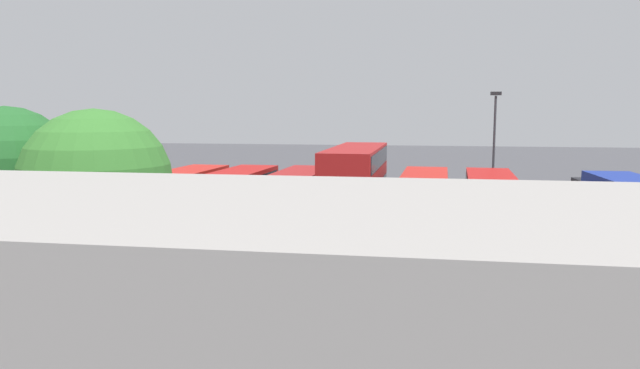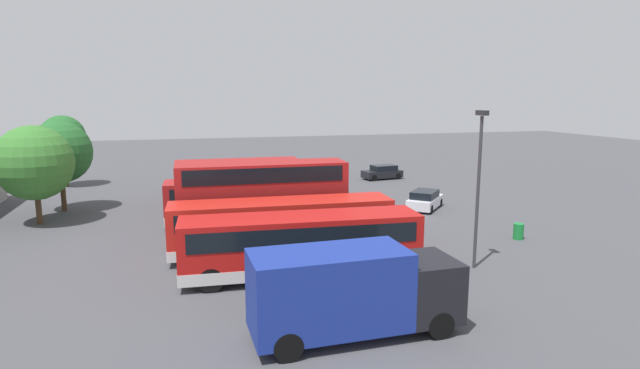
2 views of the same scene
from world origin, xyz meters
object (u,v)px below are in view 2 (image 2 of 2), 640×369
object	(u,v)px
bus_single_deck_fifth	(252,189)
car_hatchback_silver	(383,172)
car_small_green	(425,200)
lamp_post_tall	(479,177)
waste_bin_yellow	(518,231)
bus_single_deck_seventh	(238,175)
bus_single_deck_sixth	(245,182)
bus_single_deck_second	(282,225)
bus_double_decker_third	(262,197)
bus_single_deck_fourth	(256,199)
box_truck_blue	(352,290)
bus_single_deck_near_end	(301,243)

from	to	relation	value
bus_single_deck_fifth	car_hatchback_silver	world-z (taller)	bus_single_deck_fifth
car_small_green	lamp_post_tall	bearing A→B (deg)	163.44
bus_single_deck_fifth	waste_bin_yellow	bearing A→B (deg)	-129.93
bus_single_deck_seventh	lamp_post_tall	size ratio (longest dim) A/B	1.37
car_small_green	bus_single_deck_sixth	bearing A→B (deg)	64.04
bus_single_deck_second	car_small_green	size ratio (longest dim) A/B	2.93
bus_single_deck_second	bus_single_deck_seventh	world-z (taller)	same
bus_single_deck_second	bus_double_decker_third	size ratio (longest dim) A/B	1.18
bus_single_deck_seventh	bus_single_deck_sixth	bearing A→B (deg)	-178.11
bus_single_deck_second	car_hatchback_silver	xyz separation A→B (m)	(21.80, -14.84, -0.92)
car_hatchback_silver	lamp_post_tall	distance (m)	27.49
bus_single_deck_fourth	bus_single_deck_seventh	world-z (taller)	same
lamp_post_tall	box_truck_blue	bearing A→B (deg)	122.34
bus_single_deck_seventh	car_small_green	world-z (taller)	bus_single_deck_seventh
bus_single_deck_second	lamp_post_tall	bearing A→B (deg)	-118.35
bus_single_deck_second	box_truck_blue	xyz separation A→B (m)	(-9.98, -0.49, 0.08)
bus_single_deck_fifth	bus_single_deck_seventh	size ratio (longest dim) A/B	1.03
bus_single_deck_second	waste_bin_yellow	world-z (taller)	bus_single_deck_second
bus_single_deck_seventh	waste_bin_yellow	size ratio (longest dim) A/B	11.21
bus_single_deck_fourth	bus_single_deck_near_end	bearing A→B (deg)	-177.31
car_small_green	waste_bin_yellow	world-z (taller)	car_small_green
bus_single_deck_seventh	box_truck_blue	bearing A→B (deg)	-178.44
bus_single_deck_sixth	car_hatchback_silver	bearing A→B (deg)	-62.95
bus_single_deck_seventh	waste_bin_yellow	world-z (taller)	bus_single_deck_seventh
bus_single_deck_near_end	bus_single_deck_fourth	world-z (taller)	same
car_hatchback_silver	car_small_green	xyz separation A→B (m)	(-13.83, 2.29, -0.00)
bus_single_deck_near_end	lamp_post_tall	distance (m)	9.14
bus_double_decker_third	lamp_post_tall	bearing A→B (deg)	-132.24
lamp_post_tall	waste_bin_yellow	world-z (taller)	lamp_post_tall
bus_single_deck_near_end	car_small_green	xyz separation A→B (m)	(11.60, -12.36, -0.92)
bus_single_deck_fourth	lamp_post_tall	distance (m)	15.40
bus_single_deck_near_end	bus_double_decker_third	size ratio (longest dim) A/B	1.12
bus_single_deck_fifth	lamp_post_tall	world-z (taller)	lamp_post_tall
bus_single_deck_second	bus_double_decker_third	xyz separation A→B (m)	(3.65, 0.45, 0.82)
bus_single_deck_second	bus_single_deck_seventh	distance (m)	18.11
bus_single_deck_seventh	box_truck_blue	xyz separation A→B (m)	(-28.09, -0.77, 0.09)
bus_single_deck_sixth	waste_bin_yellow	xyz separation A→B (m)	(-15.10, -14.29, -1.14)
box_truck_blue	waste_bin_yellow	distance (m)	16.41
bus_single_deck_fourth	waste_bin_yellow	xyz separation A→B (m)	(-8.28, -14.47, -1.15)
bus_single_deck_fourth	car_hatchback_silver	distance (m)	20.98
bus_single_deck_near_end	bus_single_deck_seventh	distance (m)	21.74
bus_single_deck_seventh	lamp_post_tall	world-z (taller)	lamp_post_tall
car_hatchback_silver	car_small_green	world-z (taller)	same
bus_double_decker_third	box_truck_blue	bearing A→B (deg)	-176.03
car_small_green	waste_bin_yellow	distance (m)	9.06
bus_double_decker_third	bus_single_deck_seventh	xyz separation A→B (m)	(14.46, -0.18, -0.82)
bus_single_deck_near_end	bus_single_deck_fifth	xyz separation A→B (m)	(14.59, 0.27, -0.00)
waste_bin_yellow	bus_single_deck_sixth	bearing A→B (deg)	43.42
bus_single_deck_second	bus_single_deck_seventh	bearing A→B (deg)	0.87
bus_single_deck_second	box_truck_blue	world-z (taller)	box_truck_blue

